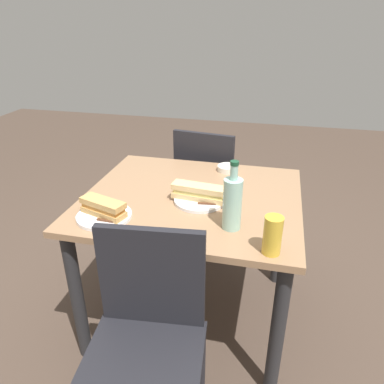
% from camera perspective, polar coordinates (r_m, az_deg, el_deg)
% --- Properties ---
extents(ground_plane, '(8.00, 8.00, 0.00)m').
position_cam_1_polar(ground_plane, '(2.16, -0.00, -18.05)').
color(ground_plane, '#47382D').
extents(dining_table, '(1.01, 0.89, 0.73)m').
position_cam_1_polar(dining_table, '(1.79, -0.00, -3.84)').
color(dining_table, '#997251').
rests_on(dining_table, ground).
extents(chair_far, '(0.44, 0.44, 0.87)m').
position_cam_1_polar(chair_far, '(1.38, -6.97, -21.11)').
color(chair_far, black).
rests_on(chair_far, ground).
extents(chair_near, '(0.45, 0.45, 0.87)m').
position_cam_1_polar(chair_near, '(2.41, 2.49, 1.39)').
color(chair_near, black).
rests_on(chair_near, ground).
extents(plate_near, '(0.23, 0.23, 0.01)m').
position_cam_1_polar(plate_near, '(1.68, 1.14, -1.29)').
color(plate_near, white).
rests_on(plate_near, dining_table).
extents(baguette_sandwich_near, '(0.26, 0.10, 0.07)m').
position_cam_1_polar(baguette_sandwich_near, '(1.66, 1.16, -0.02)').
color(baguette_sandwich_near, '#DBB77A').
rests_on(baguette_sandwich_near, plate_near).
extents(knife_near, '(0.18, 0.03, 0.01)m').
position_cam_1_polar(knife_near, '(1.63, 0.96, -1.77)').
color(knife_near, silver).
rests_on(knife_near, plate_near).
extents(plate_far, '(0.23, 0.23, 0.01)m').
position_cam_1_polar(plate_far, '(1.60, -13.49, -3.63)').
color(plate_far, white).
rests_on(plate_far, dining_table).
extents(baguette_sandwich_far, '(0.21, 0.13, 0.07)m').
position_cam_1_polar(baguette_sandwich_far, '(1.58, -13.65, -2.32)').
color(baguette_sandwich_far, tan).
rests_on(baguette_sandwich_far, plate_far).
extents(knife_far, '(0.18, 0.02, 0.01)m').
position_cam_1_polar(knife_far, '(1.55, -14.48, -4.16)').
color(knife_far, silver).
rests_on(knife_far, plate_far).
extents(water_bottle, '(0.08, 0.08, 0.29)m').
position_cam_1_polar(water_bottle, '(1.44, 6.30, -1.64)').
color(water_bottle, '#99C6B7').
rests_on(water_bottle, dining_table).
extents(beer_glass, '(0.07, 0.07, 0.15)m').
position_cam_1_polar(beer_glass, '(1.33, 12.42, -6.60)').
color(beer_glass, gold).
rests_on(beer_glass, dining_table).
extents(olive_bowl, '(0.11, 0.11, 0.03)m').
position_cam_1_polar(olive_bowl, '(2.01, 5.54, 3.70)').
color(olive_bowl, silver).
rests_on(olive_bowl, dining_table).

